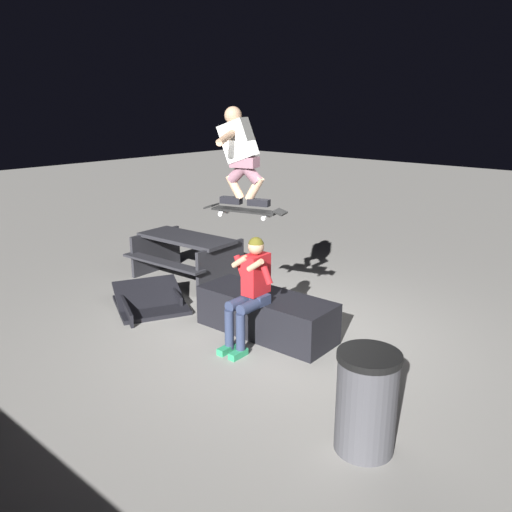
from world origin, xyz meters
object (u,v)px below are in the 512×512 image
person_sitting_on_ledge (250,287)px  skater_airborne (240,152)px  trash_bin (366,402)px  ledge_box_main (266,314)px  skateboard (245,211)px  picnic_table_back (187,251)px  kicker_ramp (151,303)px

person_sitting_on_ledge → skater_airborne: 1.61m
trash_bin → ledge_box_main: bearing=-29.7°
ledge_box_main → skateboard: skateboard is taller
picnic_table_back → trash_bin: bearing=156.2°
person_sitting_on_ledge → skater_airborne: bearing=-14.1°
ledge_box_main → skateboard: bearing=80.7°
ledge_box_main → picnic_table_back: (2.43, -0.79, 0.23)m
person_sitting_on_ledge → picnic_table_back: size_ratio=0.77×
skater_airborne → kicker_ramp: skater_airborne is taller
picnic_table_back → ledge_box_main: bearing=162.0°
skater_airborne → trash_bin: bearing=158.6°
person_sitting_on_ledge → picnic_table_back: bearing=-25.2°
skateboard → skater_airborne: skater_airborne is taller
picnic_table_back → trash_bin: 5.04m
ledge_box_main → person_sitting_on_ledge: 0.65m
skateboard → trash_bin: bearing=157.7°
skateboard → picnic_table_back: (2.38, -1.12, -1.18)m
trash_bin → skater_airborne: bearing=-21.4°
ledge_box_main → kicker_ramp: bearing=13.0°
skateboard → skater_airborne: bearing=17.5°
skater_airborne → trash_bin: 3.11m
kicker_ramp → picnic_table_back: size_ratio=0.78×
skater_airborne → trash_bin: (-2.29, 0.90, -1.90)m
skater_airborne → kicker_ramp: 2.90m
person_sitting_on_ledge → skateboard: size_ratio=1.33×
picnic_table_back → trash_bin: trash_bin is taller
ledge_box_main → skater_airborne: bearing=72.8°
person_sitting_on_ledge → kicker_ramp: (1.95, 0.03, -0.71)m
skateboard → picnic_table_back: bearing=-25.2°
ledge_box_main → picnic_table_back: picnic_table_back is taller
person_sitting_on_ledge → picnic_table_back: 2.80m
skater_airborne → kicker_ramp: bearing=2.7°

